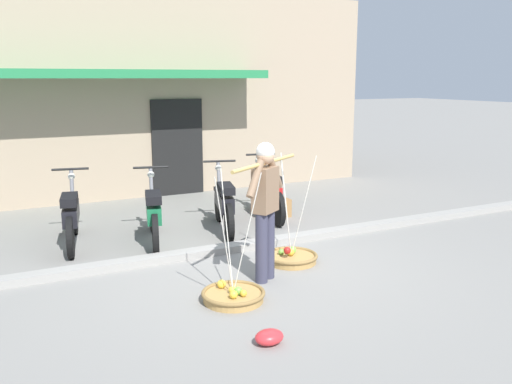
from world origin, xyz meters
The scene contains 12 objects.
ground_plane centered at (0.00, 0.00, 0.00)m, with size 90.00×90.00×0.00m, color gray.
sidewalk_curb centered at (0.00, 0.70, 0.05)m, with size 20.00×0.24×0.10m, color gray.
fruit_vendor centered at (-0.09, -0.52, 0.98)m, with size 1.26×0.87×1.70m.
fruit_basket_left_side centered at (0.52, -0.10, 0.07)m, with size 0.71×0.71×1.45m.
fruit_basket_right_side centered at (-0.71, -0.94, 0.07)m, with size 0.71×0.71×1.45m.
motorcycle_nearest_shop centered at (-1.96, 1.99, 0.45)m, with size 0.57×1.80×1.09m.
motorcycle_second_in_row centered at (-0.85, 1.60, 0.45)m, with size 0.64×1.78×1.09m.
motorcycle_third_in_row centered at (0.34, 1.71, 0.45)m, with size 0.67×1.77×1.09m.
motorcycle_end_of_row centered at (1.37, 2.13, 0.45)m, with size 0.57×1.80×1.09m.
storefront_building centered at (-1.33, 7.27, 2.10)m, with size 13.00×6.00×4.20m.
plastic_litter_bag centered at (-0.83, -2.00, 0.07)m, with size 0.28×0.22×0.14m, color red.
wooden_crate centered at (1.55, 2.16, 0.16)m, with size 0.44×0.36×0.32m, color olive.
Camera 1 is at (-3.07, -6.13, 2.43)m, focal length 38.36 mm.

